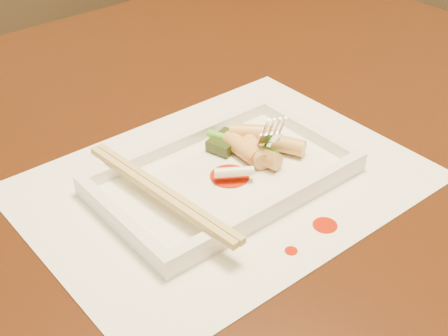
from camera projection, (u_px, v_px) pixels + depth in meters
table at (118, 260)px, 0.70m from camera, size 1.40×0.90×0.75m
placemat at (224, 183)px, 0.65m from camera, size 0.40×0.30×0.00m
sauce_splatter_a at (325, 225)px, 0.59m from camera, size 0.02×0.02×0.00m
sauce_splatter_b at (291, 251)px, 0.56m from camera, size 0.01×0.01×0.00m
plate_base at (224, 179)px, 0.65m from camera, size 0.26×0.16×0.01m
plate_rim_far at (182, 141)px, 0.69m from camera, size 0.26×0.01×0.01m
plate_rim_near at (273, 205)px, 0.59m from camera, size 0.26×0.01×0.01m
plate_rim_left at (121, 219)px, 0.58m from camera, size 0.01×0.14×0.01m
plate_rim_right at (308, 130)px, 0.71m from camera, size 0.01×0.14×0.01m
veg_piece at (225, 142)px, 0.68m from camera, size 0.04×0.04×0.01m
scallion_white at (234, 172)px, 0.63m from camera, size 0.04×0.03×0.01m
scallion_green at (242, 143)px, 0.67m from camera, size 0.04×0.08×0.01m
chopstick_a at (158, 193)px, 0.59m from camera, size 0.03×0.21×0.01m
chopstick_b at (164, 190)px, 0.60m from camera, size 0.03×0.21×0.01m
fork at (265, 86)px, 0.65m from camera, size 0.09×0.10×0.14m
sauce_blob_0 at (230, 176)px, 0.64m from camera, size 0.04×0.04×0.00m
rice_cake_0 at (255, 152)px, 0.66m from camera, size 0.03×0.05×0.02m
rice_cake_1 at (262, 156)px, 0.66m from camera, size 0.03×0.04×0.02m
rice_cake_2 at (251, 133)px, 0.68m from camera, size 0.05×0.05×0.02m
rice_cake_3 at (242, 148)px, 0.67m from camera, size 0.02×0.05×0.02m
rice_cake_4 at (284, 144)px, 0.68m from camera, size 0.04×0.05×0.02m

